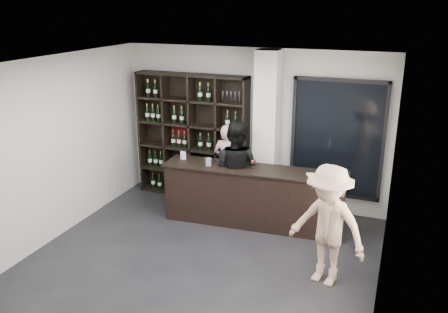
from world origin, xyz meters
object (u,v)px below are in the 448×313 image
at_px(tasting_counter, 253,197).
at_px(customer, 328,226).
at_px(wine_shelf, 192,137).
at_px(taster_pink, 228,165).
at_px(taster_black, 236,171).

bearing_deg(tasting_counter, customer, -46.18).
bearing_deg(wine_shelf, taster_pink, -11.84).
height_order(tasting_counter, customer, customer).
bearing_deg(customer, taster_pink, 156.05).
distance_m(tasting_counter, customer, 2.00).
xyz_separation_m(taster_pink, customer, (2.16, -1.98, 0.06)).
height_order(wine_shelf, taster_black, wine_shelf).
bearing_deg(wine_shelf, customer, -36.04).
relative_size(wine_shelf, taster_pink, 1.54).
xyz_separation_m(taster_black, customer, (1.81, -1.43, -0.05)).
bearing_deg(taster_black, wine_shelf, -25.56).
height_order(taster_pink, taster_black, taster_black).
relative_size(wine_shelf, tasting_counter, 0.78).
bearing_deg(tasting_counter, wine_shelf, 147.86).
bearing_deg(taster_black, taster_pink, -50.77).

